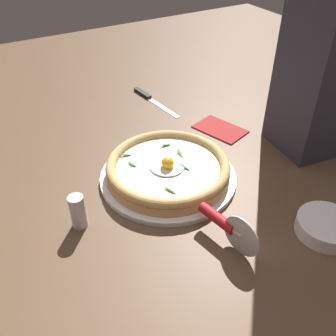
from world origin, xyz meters
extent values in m
cube|color=brown|center=(0.00, 0.00, -0.01)|extent=(2.40, 2.40, 0.03)
cylinder|color=white|center=(0.01, -0.02, 0.01)|extent=(0.32, 0.32, 0.01)
cylinder|color=tan|center=(0.01, -0.02, 0.02)|extent=(0.29, 0.29, 0.02)
torus|color=tan|center=(0.01, -0.02, 0.04)|extent=(0.29, 0.29, 0.02)
cylinder|color=silver|center=(0.01, -0.02, 0.04)|extent=(0.25, 0.25, 0.00)
ellipsoid|color=white|center=(0.02, -0.02, 0.04)|extent=(0.08, 0.08, 0.01)
sphere|color=yellow|center=(0.02, -0.02, 0.05)|extent=(0.03, 0.03, 0.03)
ellipsoid|color=#2B6C32|center=(0.08, -0.11, 0.04)|extent=(0.03, 0.02, 0.01)
ellipsoid|color=#286E29|center=(-0.02, 0.00, 0.04)|extent=(0.02, 0.03, 0.01)
ellipsoid|color=#3B7732|center=(-0.03, -0.10, 0.04)|extent=(0.03, 0.01, 0.01)
ellipsoid|color=#3D7B30|center=(0.05, 0.06, 0.04)|extent=(0.02, 0.03, 0.01)
ellipsoid|color=#4B963F|center=(0.08, -0.07, 0.04)|extent=(0.02, 0.03, 0.01)
ellipsoid|color=#4E9F41|center=(-0.04, -0.05, 0.04)|extent=(0.01, 0.03, 0.01)
cylinder|color=white|center=(-0.18, 0.28, 0.02)|extent=(0.12, 0.12, 0.03)
cylinder|color=silver|center=(0.01, 0.24, 0.04)|extent=(0.02, 0.08, 0.08)
cylinder|color=silver|center=(0.01, 0.23, 0.04)|extent=(0.01, 0.02, 0.01)
cylinder|color=#AF1820|center=(0.02, 0.18, 0.04)|extent=(0.04, 0.09, 0.02)
cube|color=silver|center=(-0.15, -0.34, 0.00)|extent=(0.04, 0.15, 0.00)
cube|color=black|center=(-0.14, -0.46, 0.01)|extent=(0.03, 0.08, 0.01)
cube|color=maroon|center=(-0.23, -0.14, 0.00)|extent=(0.13, 0.16, 0.01)
cylinder|color=silver|center=(0.25, 0.02, 0.04)|extent=(0.03, 0.03, 0.08)
camera|label=1|loc=(0.37, 0.59, 0.57)|focal=40.67mm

